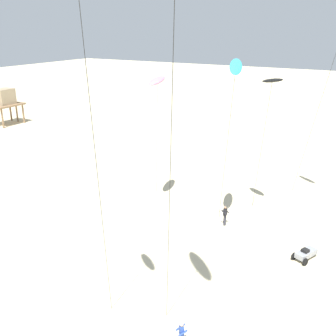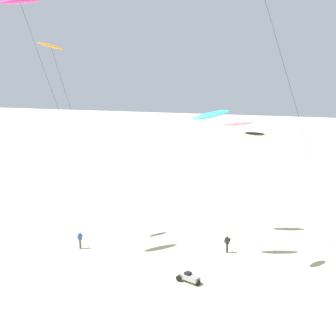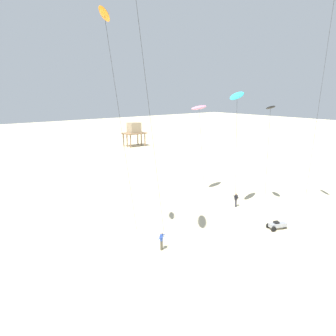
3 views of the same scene
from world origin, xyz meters
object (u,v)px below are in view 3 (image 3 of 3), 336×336
at_px(kite_flyer_middle, 161,240).
at_px(stilt_house, 134,130).
at_px(kite_orange, 105,18).
at_px(kite_black, 271,108).
at_px(beach_buggy, 277,225).
at_px(kite_pink, 199,108).
at_px(kite_cyan, 237,96).
at_px(kite_flyer_nearest, 236,200).

xyz_separation_m(kite_flyer_middle, stilt_house, (28.31, 46.97, 3.13)).
distance_m(kite_orange, kite_black, 20.28).
height_order(kite_black, beach_buggy, kite_black).
bearing_deg(kite_pink, stilt_house, 67.97).
relative_size(kite_cyan, kite_pink, 1.16).
bearing_deg(beach_buggy, kite_flyer_nearest, 74.42).
height_order(kite_orange, stilt_house, kite_orange).
bearing_deg(kite_cyan, kite_flyer_nearest, 26.45).
bearing_deg(kite_flyer_nearest, stilt_house, 71.19).
relative_size(kite_orange, stilt_house, 3.32).
bearing_deg(stilt_house, kite_pink, -112.03).
xyz_separation_m(kite_orange, kite_flyer_middle, (3.28, -2.29, -17.42)).
bearing_deg(kite_orange, beach_buggy, -21.91).
height_order(kite_flyer_middle, beach_buggy, kite_flyer_middle).
height_order(kite_orange, kite_pink, kite_orange).
height_order(kite_flyer_nearest, kite_flyer_middle, same).
distance_m(kite_black, kite_flyer_middle, 18.90).
relative_size(kite_black, kite_cyan, 0.88).
bearing_deg(kite_cyan, kite_black, -19.85).
distance_m(stilt_house, beach_buggy, 53.46).
height_order(stilt_house, beach_buggy, stilt_house).
bearing_deg(kite_black, kite_flyer_middle, -176.81).
relative_size(kite_flyer_middle, beach_buggy, 0.79).
distance_m(kite_pink, beach_buggy, 16.77).
bearing_deg(kite_flyer_nearest, kite_orange, -177.26).
relative_size(kite_orange, kite_pink, 1.65).
relative_size(kite_black, kite_pink, 1.02).
xyz_separation_m(kite_black, kite_cyan, (-3.94, 1.42, 1.30)).
bearing_deg(kite_flyer_nearest, kite_black, -43.22).
distance_m(kite_orange, kite_pink, 19.06).
relative_size(kite_pink, kite_flyer_middle, 6.92).
xyz_separation_m(kite_flyer_nearest, beach_buggy, (-1.88, -6.73, -0.46)).
xyz_separation_m(kite_pink, beach_buggy, (-1.52, -12.79, -10.74)).
bearing_deg(kite_orange, kite_cyan, 0.02).
relative_size(kite_pink, kite_flyer_nearest, 6.92).
distance_m(kite_cyan, kite_flyer_middle, 16.80).
xyz_separation_m(kite_orange, kite_pink, (16.28, 6.85, -7.15)).
bearing_deg(kite_orange, kite_flyer_nearest, 2.74).
bearing_deg(stilt_house, kite_black, -105.28).
bearing_deg(kite_pink, kite_flyer_nearest, -86.66).
xyz_separation_m(kite_flyer_nearest, kite_flyer_middle, (-13.36, -3.09, 0.00)).
distance_m(kite_cyan, stilt_house, 48.41).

